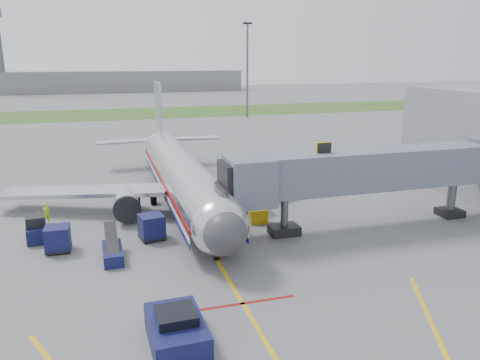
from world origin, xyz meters
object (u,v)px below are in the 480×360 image
object	(u,v)px
airliner	(181,174)
pushback_tug	(177,330)
ramp_worker	(46,213)
belt_loader	(113,252)
baggage_tug	(36,229)

from	to	relation	value
airliner	pushback_tug	distance (m)	22.35
pushback_tug	ramp_worker	xyz separation A→B (m)	(-7.42, 19.34, 0.14)
airliner	belt_loader	distance (m)	13.17
pushback_tug	ramp_worker	size ratio (longest dim) A/B	2.45
airliner	baggage_tug	world-z (taller)	airliner
airliner	belt_loader	bearing A→B (deg)	-120.31
pushback_tug	belt_loader	size ratio (longest dim) A/B	1.07
airliner	ramp_worker	world-z (taller)	airliner
belt_loader	ramp_worker	size ratio (longest dim) A/B	2.30
baggage_tug	belt_loader	xyz separation A→B (m)	(5.23, -5.12, -0.36)
pushback_tug	airliner	bearing A→B (deg)	79.64
airliner	pushback_tug	xyz separation A→B (m)	(-4.00, -21.90, -1.94)
airliner	baggage_tug	xyz separation A→B (m)	(-11.78, -6.09, -1.81)
airliner	pushback_tug	bearing A→B (deg)	-100.36
belt_loader	ramp_worker	world-z (taller)	belt_loader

